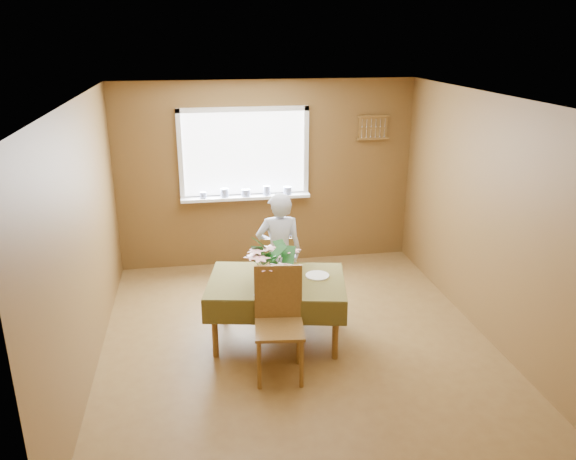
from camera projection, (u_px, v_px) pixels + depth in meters
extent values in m
plane|color=brown|center=(297.00, 341.00, 5.88)|extent=(4.50, 4.50, 0.00)
plane|color=white|center=(298.00, 98.00, 5.05)|extent=(4.50, 4.50, 0.00)
plane|color=brown|center=(267.00, 175.00, 7.56)|extent=(4.00, 0.00, 4.00)
plane|color=brown|center=(366.00, 351.00, 3.38)|extent=(4.00, 0.00, 4.00)
plane|color=brown|center=(84.00, 241.00, 5.15)|extent=(0.00, 4.50, 4.50)
plane|color=brown|center=(488.00, 218.00, 5.79)|extent=(0.00, 4.50, 4.50)
cube|color=white|center=(244.00, 154.00, 7.40)|extent=(1.60, 0.01, 1.10)
cube|color=white|center=(243.00, 109.00, 7.19)|extent=(1.72, 0.06, 0.06)
cube|color=white|center=(245.00, 196.00, 7.58)|extent=(1.72, 0.06, 0.06)
cube|color=white|center=(180.00, 156.00, 7.25)|extent=(0.06, 0.06, 1.22)
cube|color=white|center=(306.00, 152.00, 7.52)|extent=(0.06, 0.06, 1.22)
cube|color=white|center=(246.00, 197.00, 7.51)|extent=(1.72, 0.20, 0.04)
cylinder|color=white|center=(203.00, 195.00, 7.38)|extent=(0.09, 0.09, 0.08)
cylinder|color=white|center=(225.00, 193.00, 7.42)|extent=(0.11, 0.11, 0.12)
cylinder|color=white|center=(246.00, 193.00, 7.47)|extent=(0.12, 0.12, 0.09)
cylinder|color=white|center=(267.00, 190.00, 7.51)|extent=(0.10, 0.10, 0.13)
cylinder|color=white|center=(288.00, 190.00, 7.56)|extent=(0.11, 0.11, 0.10)
cube|color=brown|center=(373.00, 127.00, 7.57)|extent=(0.40, 0.03, 0.30)
cube|color=brown|center=(374.00, 116.00, 7.50)|extent=(0.44, 0.04, 0.03)
cube|color=brown|center=(373.00, 139.00, 7.60)|extent=(0.44, 0.04, 0.03)
cylinder|color=brown|center=(215.00, 329.00, 5.51)|extent=(0.06, 0.06, 0.62)
cylinder|color=brown|center=(335.00, 330.00, 5.48)|extent=(0.06, 0.06, 0.62)
cylinder|color=brown|center=(225.00, 295.00, 6.21)|extent=(0.06, 0.06, 0.62)
cylinder|color=brown|center=(332.00, 296.00, 6.18)|extent=(0.06, 0.06, 0.62)
cube|color=brown|center=(277.00, 283.00, 5.74)|extent=(1.48, 1.13, 0.04)
cube|color=#433C18|center=(277.00, 280.00, 5.73)|extent=(1.54, 1.19, 0.01)
cube|color=#433C18|center=(274.00, 313.00, 5.33)|extent=(1.36, 0.28, 0.25)
cube|color=#433C18|center=(279.00, 273.00, 6.22)|extent=(1.36, 0.28, 0.25)
cube|color=#433C18|center=(210.00, 291.00, 5.79)|extent=(0.19, 0.92, 0.25)
cube|color=#433C18|center=(344.00, 293.00, 5.75)|extent=(0.19, 0.92, 0.25)
cube|color=#4968CF|center=(275.00, 289.00, 5.52)|extent=(0.45, 0.36, 0.01)
cylinder|color=brown|center=(289.00, 282.00, 6.81)|extent=(0.04, 0.04, 0.41)
cylinder|color=brown|center=(262.00, 283.00, 6.78)|extent=(0.04, 0.04, 0.41)
cylinder|color=brown|center=(291.00, 293.00, 6.50)|extent=(0.04, 0.04, 0.41)
cylinder|color=brown|center=(263.00, 294.00, 6.48)|extent=(0.04, 0.04, 0.41)
cube|color=brown|center=(276.00, 271.00, 6.57)|extent=(0.41, 0.41, 0.03)
cube|color=brown|center=(277.00, 258.00, 6.33)|extent=(0.38, 0.06, 0.45)
cylinder|color=brown|center=(259.00, 365.00, 5.04)|extent=(0.04, 0.04, 0.48)
cylinder|color=brown|center=(302.00, 364.00, 5.06)|extent=(0.04, 0.04, 0.48)
cylinder|color=brown|center=(259.00, 343.00, 5.40)|extent=(0.04, 0.04, 0.48)
cylinder|color=brown|center=(298.00, 342.00, 5.42)|extent=(0.04, 0.04, 0.48)
cube|color=brown|center=(279.00, 329.00, 5.14)|extent=(0.49, 0.49, 0.03)
cube|color=brown|center=(278.00, 291.00, 5.24)|extent=(0.45, 0.08, 0.53)
imported|color=white|center=(279.00, 253.00, 6.32)|extent=(0.53, 0.36, 1.42)
cylinder|color=white|center=(271.00, 282.00, 5.53)|extent=(0.10, 0.10, 0.12)
cylinder|color=#33662D|center=(271.00, 273.00, 5.49)|extent=(0.06, 0.06, 0.09)
cylinder|color=white|center=(317.00, 276.00, 5.81)|extent=(0.28, 0.28, 0.01)
cube|color=silver|center=(296.00, 286.00, 5.57)|extent=(0.15, 0.21, 0.00)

